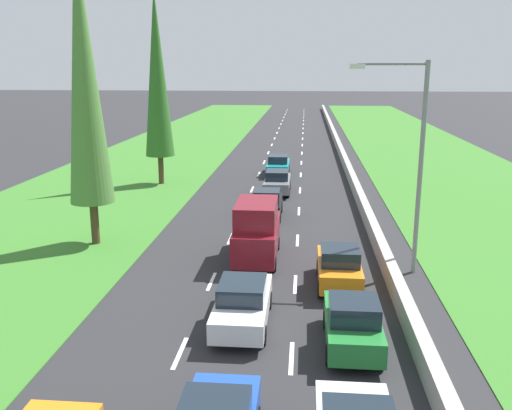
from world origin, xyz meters
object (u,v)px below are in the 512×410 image
Objects in this scene: grey_sedan_centre_lane at (277,182)px; poplar_tree_third at (157,74)px; teal_sedan_centre_lane at (278,165)px; orange_hatchback_right_lane at (339,267)px; poplar_tree_second at (84,74)px; street_light_mast at (413,153)px; black_hatchback_centre_lane at (267,204)px; white_sedan_centre_lane at (243,303)px; green_hatchback_right_lane at (353,323)px; maroon_van_centre_lane at (257,231)px.

poplar_tree_third is (-9.01, 2.39, 7.40)m from grey_sedan_centre_lane.
orange_hatchback_right_lane reaches higher than teal_sedan_centre_lane.
street_light_mast is at bearing -10.17° from poplar_tree_second.
poplar_tree_third reaches higher than grey_sedan_centre_lane.
black_hatchback_centre_lane is at bearing -45.97° from poplar_tree_third.
street_light_mast is at bearing -67.19° from grey_sedan_centre_lane.
white_sedan_centre_lane is 1.15× the size of green_hatchback_right_lane.
grey_sedan_centre_lane is 17.38m from orange_hatchback_right_lane.
black_hatchback_centre_lane reaches higher than white_sedan_centre_lane.
black_hatchback_centre_lane is at bearing 103.70° from green_hatchback_right_lane.
street_light_mast is at bearing -48.76° from poplar_tree_third.
teal_sedan_centre_lane is at bearing 27.49° from poplar_tree_third.
grey_sedan_centre_lane and teal_sedan_centre_lane have the same top height.
orange_hatchback_right_lane reaches higher than white_sedan_centre_lane.
orange_hatchback_right_lane is at bearing -147.84° from street_light_mast.
poplar_tree_third is 23.53m from street_light_mast.
white_sedan_centre_lane is 20.86m from grey_sedan_centre_lane.
white_sedan_centre_lane is at bearing -44.85° from poplar_tree_second.
orange_hatchback_right_lane is at bearing 91.50° from green_hatchback_right_lane.
black_hatchback_centre_lane is 14.57m from poplar_tree_third.
poplar_tree_third is (-12.38, 19.44, 7.37)m from orange_hatchback_right_lane.
maroon_van_centre_lane is 11.01m from poplar_tree_second.
street_light_mast is (6.38, -15.16, 4.42)m from grey_sedan_centre_lane.
poplar_tree_third is (-8.77, 16.53, 6.81)m from maroon_van_centre_lane.
poplar_tree_third is at bearing 122.50° from orange_hatchback_right_lane.
grey_sedan_centre_lane is at bearing 112.81° from street_light_mast.
teal_sedan_centre_lane is (-3.79, 29.10, -0.02)m from green_hatchback_right_lane.
green_hatchback_right_lane and orange_hatchback_right_lane have the same top height.
poplar_tree_third is 1.59× the size of street_light_mast.
black_hatchback_centre_lane is 6.65m from grey_sedan_centre_lane.
maroon_van_centre_lane reaches higher than teal_sedan_centre_lane.
orange_hatchback_right_lane is at bearing -81.34° from teal_sedan_centre_lane.
maroon_van_centre_lane is at bearing -89.89° from teal_sedan_centre_lane.
white_sedan_centre_lane and teal_sedan_centre_lane have the same top height.
maroon_van_centre_lane reaches higher than white_sedan_centre_lane.
poplar_tree_third is (-8.86, 23.25, 7.40)m from white_sedan_centre_lane.
maroon_van_centre_lane is 19.91m from poplar_tree_third.
orange_hatchback_right_lane is (3.65, -23.98, 0.02)m from teal_sedan_centre_lane.
white_sedan_centre_lane is at bearing -69.13° from poplar_tree_third.
poplar_tree_second is (-8.57, -12.48, 7.59)m from grey_sedan_centre_lane.
street_light_mast is at bearing 67.76° from green_hatchback_right_lane.
poplar_tree_second reaches higher than green_hatchback_right_lane.
street_light_mast is at bearing -73.24° from teal_sedan_centre_lane.
black_hatchback_centre_lane reaches higher than grey_sedan_centre_lane.
grey_sedan_centre_lane is 17.03m from street_light_mast.
street_light_mast is at bearing -8.75° from maroon_van_centre_lane.
poplar_tree_second is 1.63× the size of street_light_mast.
green_hatchback_right_lane is at bearing -88.50° from orange_hatchback_right_lane.
black_hatchback_centre_lane is 11.03m from orange_hatchback_right_lane.
orange_hatchback_right_lane is (3.61, -2.90, -0.56)m from maroon_van_centre_lane.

